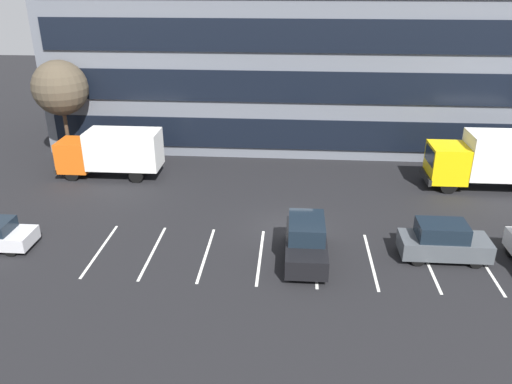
% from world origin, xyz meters
% --- Properties ---
extents(ground_plane, '(120.00, 120.00, 0.00)m').
position_xyz_m(ground_plane, '(0.00, 0.00, 0.00)').
color(ground_plane, black).
extents(office_building, '(38.35, 12.85, 18.00)m').
position_xyz_m(office_building, '(0.00, 17.95, 9.00)').
color(office_building, slate).
rests_on(office_building, ground_plane).
extents(lot_markings, '(19.74, 5.40, 0.01)m').
position_xyz_m(lot_markings, '(0.00, -3.06, 0.00)').
color(lot_markings, silver).
rests_on(lot_markings, ground_plane).
extents(box_truck_yellow, '(8.14, 2.70, 3.78)m').
position_xyz_m(box_truck_yellow, '(13.29, 6.92, 2.13)').
color(box_truck_yellow, yellow).
rests_on(box_truck_yellow, ground_plane).
extents(box_truck_orange, '(7.22, 2.39, 3.35)m').
position_xyz_m(box_truck_orange, '(-12.45, 7.07, 1.88)').
color(box_truck_orange, '#D85914').
rests_on(box_truck_orange, ground_plane).
extents(suv_charcoal, '(4.38, 1.86, 1.98)m').
position_xyz_m(suv_charcoal, '(7.77, -2.54, 0.96)').
color(suv_charcoal, '#474C51').
rests_on(suv_charcoal, ground_plane).
extents(suv_black, '(2.01, 4.74, 2.14)m').
position_xyz_m(suv_black, '(0.90, -3.16, 1.04)').
color(suv_black, black).
rests_on(suv_black, ground_plane).
extents(bare_tree, '(4.01, 4.01, 7.53)m').
position_xyz_m(bare_tree, '(-17.00, 10.34, 5.50)').
color(bare_tree, '#473323').
rests_on(bare_tree, ground_plane).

